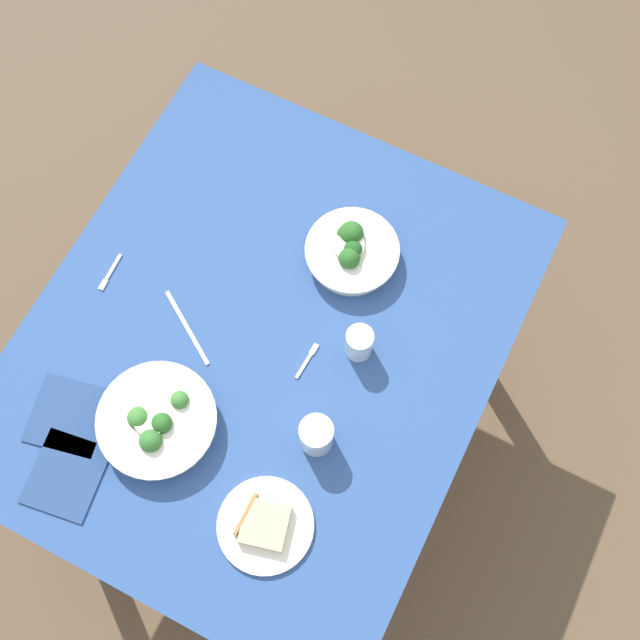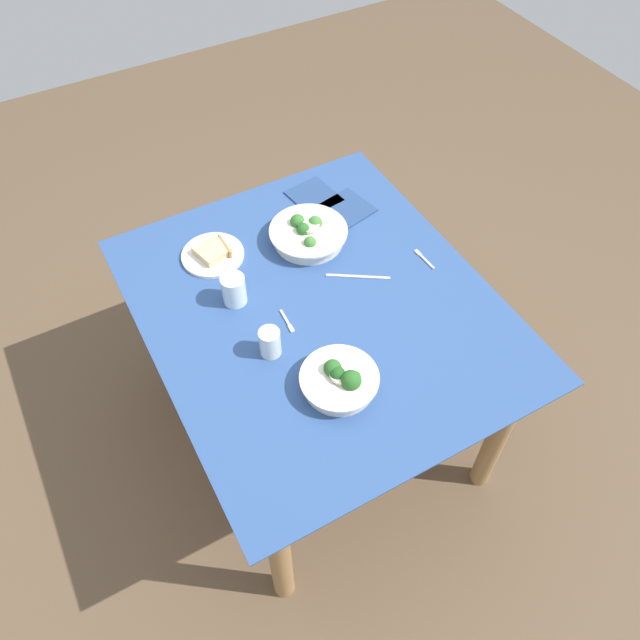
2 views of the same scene
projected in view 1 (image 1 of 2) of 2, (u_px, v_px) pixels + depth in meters
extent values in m
plane|color=brown|center=(277.00, 415.00, 2.59)|extent=(6.00, 6.00, 0.00)
cube|color=#2D4C84|center=(261.00, 342.00, 1.91)|extent=(1.25, 1.06, 0.01)
cube|color=#9E7547|center=(262.00, 344.00, 1.93)|extent=(1.21, 1.03, 0.02)
cylinder|color=#9E7547|center=(228.00, 183.00, 2.49)|extent=(0.07, 0.07, 0.69)
cylinder|color=#9E7547|center=(44.00, 482.00, 2.17)|extent=(0.07, 0.07, 0.69)
cylinder|color=#9E7547|center=(480.00, 297.00, 2.36)|extent=(0.07, 0.07, 0.69)
cylinder|color=#9E7547|center=(322.00, 632.00, 2.04)|extent=(0.07, 0.07, 0.69)
cylinder|color=silver|center=(352.00, 254.00, 1.97)|extent=(0.20, 0.20, 0.04)
cylinder|color=silver|center=(352.00, 250.00, 1.94)|extent=(0.23, 0.23, 0.01)
sphere|color=#286023|center=(351.00, 233.00, 1.94)|extent=(0.06, 0.06, 0.06)
sphere|color=#286023|center=(349.00, 258.00, 1.92)|extent=(0.05, 0.05, 0.05)
sphere|color=#286023|center=(345.00, 234.00, 1.95)|extent=(0.04, 0.04, 0.04)
sphere|color=#3D7A33|center=(350.00, 239.00, 1.95)|extent=(0.04, 0.04, 0.04)
sphere|color=#1E511E|center=(353.00, 250.00, 1.93)|extent=(0.05, 0.05, 0.05)
cylinder|color=beige|center=(349.00, 246.00, 1.93)|extent=(0.07, 0.07, 0.01)
cylinder|color=silver|center=(158.00, 422.00, 1.82)|extent=(0.24, 0.24, 0.04)
cylinder|color=silver|center=(156.00, 419.00, 1.80)|extent=(0.27, 0.27, 0.01)
sphere|color=#3D7A33|center=(180.00, 400.00, 1.81)|extent=(0.04, 0.04, 0.04)
sphere|color=#3D7A33|center=(139.00, 418.00, 1.79)|extent=(0.05, 0.05, 0.05)
sphere|color=#33702D|center=(151.00, 441.00, 1.77)|extent=(0.05, 0.05, 0.05)
sphere|color=#286023|center=(162.00, 423.00, 1.78)|extent=(0.05, 0.05, 0.05)
cylinder|color=beige|center=(151.00, 420.00, 1.78)|extent=(0.07, 0.07, 0.01)
cylinder|color=silver|center=(265.00, 525.00, 1.76)|extent=(0.21, 0.21, 0.01)
cube|color=#CCB284|center=(265.00, 524.00, 1.74)|extent=(0.12, 0.12, 0.03)
cube|color=#9E703D|center=(246.00, 514.00, 1.75)|extent=(0.10, 0.01, 0.03)
cylinder|color=silver|center=(316.00, 435.00, 1.78)|extent=(0.08, 0.08, 0.10)
cylinder|color=silver|center=(359.00, 343.00, 1.86)|extent=(0.06, 0.06, 0.09)
cube|color=#B7B7BC|center=(113.00, 267.00, 1.98)|extent=(0.07, 0.01, 0.00)
cube|color=#B7B7BC|center=(103.00, 285.00, 1.96)|extent=(0.03, 0.01, 0.00)
cube|color=#B7B7BC|center=(304.00, 366.00, 1.89)|extent=(0.07, 0.01, 0.00)
cube|color=#B7B7BC|center=(314.00, 349.00, 1.90)|extent=(0.03, 0.01, 0.00)
cube|color=#B7B7BC|center=(187.00, 328.00, 1.92)|extent=(0.12, 0.18, 0.00)
cube|color=navy|center=(69.00, 416.00, 1.85)|extent=(0.19, 0.20, 0.01)
cube|color=navy|center=(66.00, 475.00, 1.80)|extent=(0.19, 0.18, 0.01)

